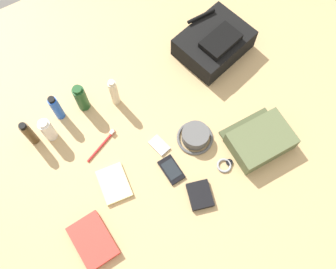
# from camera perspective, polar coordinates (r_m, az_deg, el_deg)

# --- Properties ---
(ground_plane) EXTENTS (2.64, 2.02, 0.02)m
(ground_plane) POSITION_cam_1_polar(r_m,az_deg,el_deg) (1.64, 0.00, -0.68)
(ground_plane) COLOR tan
(ground_plane) RESTS_ON ground
(backpack) EXTENTS (0.36, 0.31, 0.14)m
(backpack) POSITION_cam_1_polar(r_m,az_deg,el_deg) (1.80, 6.88, 13.41)
(backpack) COLOR black
(backpack) RESTS_ON ground_plane
(toiletry_pouch) EXTENTS (0.26, 0.22, 0.08)m
(toiletry_pouch) POSITION_cam_1_polar(r_m,az_deg,el_deg) (1.63, 13.57, -0.83)
(toiletry_pouch) COLOR #56603D
(toiletry_pouch) RESTS_ON ground_plane
(bucket_hat) EXTENTS (0.15, 0.15, 0.06)m
(bucket_hat) POSITION_cam_1_polar(r_m,az_deg,el_deg) (1.61, 4.08, -0.24)
(bucket_hat) COLOR #575757
(bucket_hat) RESTS_ON ground_plane
(cologne_bottle) EXTENTS (0.04, 0.04, 0.16)m
(cologne_bottle) POSITION_cam_1_polar(r_m,az_deg,el_deg) (1.65, -20.03, 0.15)
(cologne_bottle) COLOR #473319
(cologne_bottle) RESTS_ON ground_plane
(toothpaste_tube) EXTENTS (0.05, 0.05, 0.14)m
(toothpaste_tube) POSITION_cam_1_polar(r_m,az_deg,el_deg) (1.64, -17.53, 0.68)
(toothpaste_tube) COLOR white
(toothpaste_tube) RESTS_ON ground_plane
(deodorant_spray) EXTENTS (0.04, 0.04, 0.16)m
(deodorant_spray) POSITION_cam_1_polar(r_m,az_deg,el_deg) (1.67, -16.32, 3.84)
(deodorant_spray) COLOR blue
(deodorant_spray) RESTS_ON ground_plane
(shampoo_bottle) EXTENTS (0.05, 0.05, 0.16)m
(shampoo_bottle) POSITION_cam_1_polar(r_m,az_deg,el_deg) (1.66, -12.84, 5.34)
(shampoo_bottle) COLOR #19471E
(shampoo_bottle) RESTS_ON ground_plane
(lotion_bottle) EXTENTS (0.04, 0.04, 0.17)m
(lotion_bottle) POSITION_cam_1_polar(r_m,az_deg,el_deg) (1.64, -8.06, 6.25)
(lotion_bottle) COLOR beige
(lotion_bottle) RESTS_ON ground_plane
(paperback_novel) EXTENTS (0.14, 0.20, 0.03)m
(paperback_novel) POSITION_cam_1_polar(r_m,az_deg,el_deg) (1.54, -11.12, -15.32)
(paperback_novel) COLOR red
(paperback_novel) RESTS_ON ground_plane
(cell_phone) EXTENTS (0.07, 0.12, 0.01)m
(cell_phone) POSITION_cam_1_polar(r_m,az_deg,el_deg) (1.57, 0.50, -5.28)
(cell_phone) COLOR black
(cell_phone) RESTS_ON ground_plane
(media_player) EXTENTS (0.07, 0.09, 0.01)m
(media_player) POSITION_cam_1_polar(r_m,az_deg,el_deg) (1.61, -1.30, -1.64)
(media_player) COLOR #B7B7BC
(media_player) RESTS_ON ground_plane
(wristwatch) EXTENTS (0.07, 0.06, 0.01)m
(wristwatch) POSITION_cam_1_polar(r_m,az_deg,el_deg) (1.60, 8.48, -4.52)
(wristwatch) COLOR #99999E
(wristwatch) RESTS_ON ground_plane
(toothbrush) EXTENTS (0.16, 0.08, 0.02)m
(toothbrush) POSITION_cam_1_polar(r_m,az_deg,el_deg) (1.63, -9.69, -1.37)
(toothbrush) COLOR red
(toothbrush) RESTS_ON ground_plane
(wallet) EXTENTS (0.12, 0.13, 0.02)m
(wallet) POSITION_cam_1_polar(r_m,az_deg,el_deg) (1.55, 4.79, -8.98)
(wallet) COLOR black
(wallet) RESTS_ON ground_plane
(notepad) EXTENTS (0.13, 0.16, 0.02)m
(notepad) POSITION_cam_1_polar(r_m,az_deg,el_deg) (1.57, -8.06, -7.26)
(notepad) COLOR beige
(notepad) RESTS_ON ground_plane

